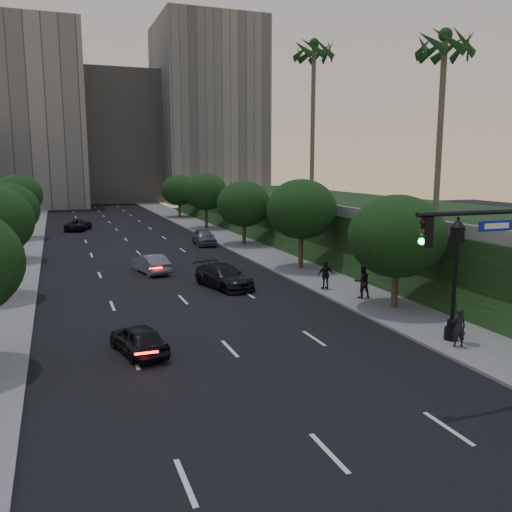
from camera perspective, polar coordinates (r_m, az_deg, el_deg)
name	(u,v)px	position (r m, az deg, el deg)	size (l,w,h in m)	color
ground	(274,396)	(19.14, 1.88, -14.48)	(160.00, 160.00, 0.00)	black
road_surface	(142,256)	(47.28, -11.94, -0.03)	(16.00, 140.00, 0.02)	black
sidewalk_right	(254,249)	(49.75, -0.19, 0.73)	(4.50, 140.00, 0.15)	slate
sidewalk_left	(11,263)	(46.94, -24.41, -0.68)	(4.50, 140.00, 0.15)	slate
embankment	(377,226)	(52.94, 12.62, 3.15)	(18.00, 90.00, 4.00)	black
parapet_wall	(296,203)	(48.65, 4.23, 5.57)	(0.35, 90.00, 0.70)	slate
office_block_left	(6,117)	(108.71, -24.79, 13.15)	(26.00, 20.00, 32.00)	gray
office_block_mid	(116,138)	(118.94, -14.48, 11.90)	(22.00, 18.00, 26.00)	gray
office_block_right	(207,114)	(116.70, -5.15, 14.67)	(20.00, 22.00, 36.00)	gray
tree_right_a	(397,236)	(29.74, 14.62, 2.02)	(5.20, 5.20, 6.24)	#38281C
tree_right_b	(301,209)	(40.05, 4.80, 4.92)	(5.20, 5.20, 6.74)	#38281C
tree_right_c	(244,204)	(52.12, -1.28, 5.51)	(5.20, 5.20, 6.24)	#38281C
tree_right_d	(206,192)	(65.47, -5.31, 6.76)	(5.20, 5.20, 6.74)	#38281C
tree_right_e	(179,190)	(80.06, -8.11, 6.88)	(5.20, 5.20, 6.24)	#38281C
tree_left_c	(7,210)	(47.44, -24.74, 4.43)	(5.00, 5.00, 6.34)	#38281C
tree_left_d	(17,196)	(61.35, -23.81, 5.84)	(5.00, 5.00, 6.71)	#38281C
palm_mid	(445,46)	(39.33, 19.25, 20.16)	(3.20, 3.20, 13.00)	#4C4233
palm_far	(314,53)	(52.32, 6.12, 20.46)	(3.20, 3.20, 15.50)	#4C4233
street_lamp	(454,285)	(25.10, 20.13, -2.86)	(0.64, 0.64, 5.62)	black
sedan_near_left	(139,339)	(23.27, -12.26, -8.55)	(1.50, 3.74, 1.27)	black
sedan_mid_left	(151,264)	(39.85, -11.01, -0.79)	(1.48, 4.23, 1.39)	slate
sedan_far_left	(78,225)	(67.52, -18.19, 3.13)	(2.23, 4.83, 1.34)	black
sedan_near_right	(224,276)	(34.61, -3.40, -2.16)	(2.05, 5.03, 1.46)	black
sedan_far_right	(204,237)	(52.94, -5.49, 2.00)	(1.83, 4.54, 1.55)	#56575D
pedestrian_a	(459,328)	(24.66, 20.56, -7.06)	(0.61, 0.40, 1.67)	black
pedestrian_b	(362,281)	(31.93, 11.12, -2.65)	(0.93, 0.73, 1.92)	black
pedestrian_c	(326,275)	(33.77, 7.35, -2.00)	(1.04, 0.43, 1.77)	black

